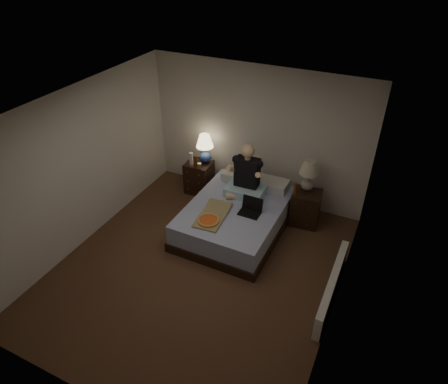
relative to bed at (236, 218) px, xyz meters
The scene contains 19 objects.
floor 1.13m from the bed, 96.29° to the right, with size 4.00×4.50×0.00m, color #523823.
ceiling 2.51m from the bed, 96.29° to the right, with size 4.00×4.50×0.00m, color white.
wall_back 1.53m from the bed, 96.01° to the left, with size 4.00×2.50×0.00m, color silver.
wall_front 3.50m from the bed, 92.07° to the right, with size 4.00×2.50×0.00m, color silver.
wall_left 2.59m from the bed, 152.60° to the right, with size 4.50×2.50×0.00m, color silver.
wall_right 2.40m from the bed, 30.34° to the right, with size 4.50×2.50×0.00m, color silver.
bed is the anchor object (origin of this frame).
nightstand_left 1.37m from the bed, 144.94° to the left, with size 0.48×0.43×0.62m, color black.
nightstand_right 1.22m from the bed, 34.82° to the left, with size 0.48×0.43×0.62m, color black.
lamp_left 1.51m from the bed, 139.30° to the left, with size 0.32×0.32×0.56m, color #2A489B, non-canonical shape.
lamp_right 1.40m from the bed, 39.34° to the left, with size 0.32×0.32×0.56m, color gray, non-canonical shape.
water_bottle 1.48m from the bed, 150.70° to the left, with size 0.07×0.07×0.25m, color silver.
soda_can 1.27m from the bed, 148.25° to the left, with size 0.07×0.07×0.10m, color beige.
beer_bottle_left 1.36m from the bed, 149.89° to the left, with size 0.06×0.06×0.23m, color #55290C.
beer_bottle_right 1.10m from the bed, 33.44° to the left, with size 0.06×0.06×0.23m, color #5E2C0D.
person 0.80m from the bed, 88.24° to the left, with size 0.66×0.52×0.93m, color black, non-canonical shape.
laptop 0.48m from the bed, 20.00° to the right, with size 0.34×0.28×0.24m, color black, non-canonical shape.
pizza_box 0.69m from the bed, 108.18° to the right, with size 0.40×0.76×0.08m, color #9D8B5E, non-canonical shape.
radiator 1.98m from the bed, 23.74° to the right, with size 0.10×1.60×0.40m, color silver.
Camera 1 is at (2.25, -3.79, 4.33)m, focal length 32.00 mm.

